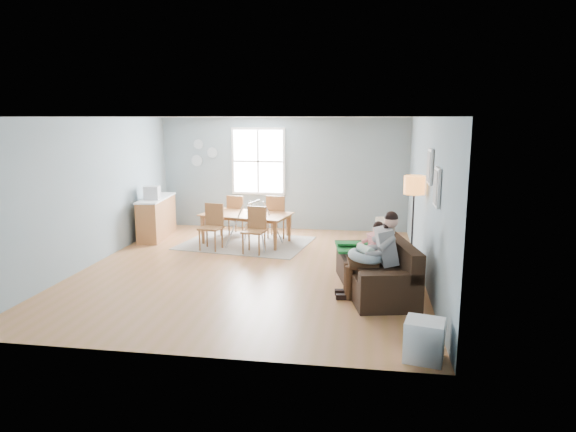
% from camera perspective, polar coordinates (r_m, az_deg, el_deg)
% --- Properties ---
extents(room, '(8.40, 9.40, 3.90)m').
position_cam_1_polar(room, '(8.97, -4.24, 9.12)').
color(room, '#AE743E').
extents(window, '(1.32, 0.08, 1.62)m').
position_cam_1_polar(window, '(12.52, -3.32, 6.08)').
color(window, white).
rests_on(window, room).
extents(pictures, '(0.05, 1.34, 0.74)m').
position_cam_1_polar(pictures, '(7.79, 15.82, 4.27)').
color(pictures, white).
rests_on(pictures, room).
extents(wall_plates, '(0.67, 0.02, 0.66)m').
position_cam_1_polar(wall_plates, '(12.88, -9.48, 6.89)').
color(wall_plates, '#9AADB9').
rests_on(wall_plates, room).
extents(sofa, '(1.33, 2.23, 0.84)m').
position_cam_1_polar(sofa, '(8.23, 10.04, -6.19)').
color(sofa, black).
rests_on(sofa, room).
extents(green_throw, '(1.06, 0.94, 0.04)m').
position_cam_1_polar(green_throw, '(8.80, 8.51, -3.41)').
color(green_throw, '#166228').
rests_on(green_throw, sofa).
extents(beige_pillow, '(0.31, 0.54, 0.52)m').
position_cam_1_polar(beige_pillow, '(8.68, 10.69, -2.07)').
color(beige_pillow, tan).
rests_on(beige_pillow, sofa).
extents(father, '(0.96, 0.49, 1.33)m').
position_cam_1_polar(father, '(7.81, 9.71, -3.94)').
color(father, gray).
rests_on(father, sofa).
extents(nursing_pillow, '(0.60, 0.58, 0.21)m').
position_cam_1_polar(nursing_pillow, '(7.79, 8.58, -4.43)').
color(nursing_pillow, '#A4C0CD').
rests_on(nursing_pillow, father).
extents(infant, '(0.28, 0.39, 0.15)m').
position_cam_1_polar(infant, '(7.80, 8.48, -3.66)').
color(infant, silver).
rests_on(infant, nursing_pillow).
extents(toddler, '(0.59, 0.41, 0.87)m').
position_cam_1_polar(toddler, '(8.30, 9.29, -3.01)').
color(toddler, silver).
rests_on(toddler, sofa).
extents(floor_lamp, '(0.35, 0.35, 1.74)m').
position_cam_1_polar(floor_lamp, '(8.83, 13.83, 2.42)').
color(floor_lamp, black).
rests_on(floor_lamp, room).
extents(storage_cube, '(0.49, 0.46, 0.47)m').
position_cam_1_polar(storage_cube, '(6.12, 14.82, -13.18)').
color(storage_cube, white).
rests_on(storage_cube, room).
extents(rug, '(2.92, 2.39, 0.01)m').
position_cam_1_polar(rug, '(11.22, -4.68, -3.01)').
color(rug, gray).
rests_on(rug, room).
extents(dining_table, '(2.02, 1.38, 0.65)m').
position_cam_1_polar(dining_table, '(11.15, -4.70, -1.41)').
color(dining_table, olive).
rests_on(dining_table, rug).
extents(chair_sw, '(0.48, 0.48, 0.95)m').
position_cam_1_polar(chair_sw, '(10.71, -8.41, -0.83)').
color(chair_sw, brown).
rests_on(chair_sw, rug).
extents(chair_se, '(0.48, 0.48, 0.93)m').
position_cam_1_polar(chair_se, '(10.34, -3.66, -1.21)').
color(chair_se, brown).
rests_on(chair_se, rug).
extents(chair_nw, '(0.51, 0.51, 0.95)m').
position_cam_1_polar(chair_nw, '(11.88, -5.67, 0.38)').
color(chair_nw, brown).
rests_on(chair_nw, rug).
extents(chair_ne, '(0.47, 0.47, 0.99)m').
position_cam_1_polar(chair_ne, '(11.53, -1.28, 0.26)').
color(chair_ne, brown).
rests_on(chair_ne, rug).
extents(counter, '(0.65, 1.68, 0.92)m').
position_cam_1_polar(counter, '(12.07, -14.37, -0.10)').
color(counter, olive).
rests_on(counter, room).
extents(monitor, '(0.36, 0.35, 0.30)m').
position_cam_1_polar(monitor, '(11.67, -14.89, 2.51)').
color(monitor, silver).
rests_on(monitor, counter).
extents(baby_swing, '(1.13, 1.14, 0.95)m').
position_cam_1_polar(baby_swing, '(10.88, -3.78, -1.16)').
color(baby_swing, silver).
rests_on(baby_swing, room).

